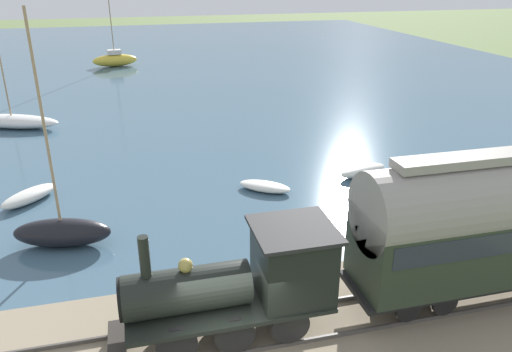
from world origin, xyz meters
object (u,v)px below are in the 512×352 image
(steam_locomotive, at_px, (245,279))
(sailboat_black, at_px, (62,231))
(passenger_coach, at_px, (503,217))
(rowboat_off_pier, at_px, (363,171))
(sailboat_white, at_px, (12,121))
(sailboat_yellow, at_px, (115,59))
(rowboat_near_shore, at_px, (29,196))
(rowboat_mid_harbor, at_px, (265,186))

(steam_locomotive, relative_size, sailboat_black, 0.70)
(steam_locomotive, bearing_deg, passenger_coach, -90.00)
(steam_locomotive, height_order, sailboat_black, sailboat_black)
(rowboat_off_pier, bearing_deg, passenger_coach, 160.50)
(sailboat_white, distance_m, sailboat_yellow, 21.17)
(passenger_coach, distance_m, rowboat_off_pier, 10.46)
(steam_locomotive, xyz_separation_m, rowboat_near_shore, (10.99, 7.03, -1.83))
(rowboat_mid_harbor, height_order, rowboat_near_shore, rowboat_near_shore)
(sailboat_white, relative_size, sailboat_yellow, 0.82)
(passenger_coach, xyz_separation_m, rowboat_off_pier, (10.09, -0.77, -2.64))
(sailboat_yellow, bearing_deg, steam_locomotive, 176.25)
(sailboat_black, xyz_separation_m, rowboat_near_shore, (4.28, 1.79, -0.33))
(rowboat_off_pier, xyz_separation_m, rowboat_near_shore, (0.90, 15.28, 0.01))
(passenger_coach, distance_m, sailboat_yellow, 44.57)
(rowboat_near_shore, bearing_deg, steam_locomotive, 164.78)
(steam_locomotive, distance_m, sailboat_yellow, 43.30)
(sailboat_white, bearing_deg, steam_locomotive, -134.62)
(rowboat_near_shore, bearing_deg, passenger_coach, -174.97)
(steam_locomotive, xyz_separation_m, sailboat_yellow, (43.14, 3.53, -1.39))
(sailboat_white, bearing_deg, rowboat_near_shore, -144.79)
(steam_locomotive, distance_m, passenger_coach, 7.52)
(rowboat_mid_harbor, xyz_separation_m, rowboat_off_pier, (0.51, -5.10, 0.07))
(steam_locomotive, distance_m, sailboat_white, 24.96)
(steam_locomotive, xyz_separation_m, rowboat_off_pier, (10.09, -8.25, -1.84))
(sailboat_yellow, bearing_deg, sailboat_black, 168.88)
(sailboat_white, distance_m, sailboat_black, 16.81)
(sailboat_black, bearing_deg, rowboat_off_pier, -64.04)
(passenger_coach, height_order, sailboat_white, sailboat_white)
(steam_locomotive, relative_size, sailboat_white, 0.76)
(steam_locomotive, height_order, passenger_coach, passenger_coach)
(steam_locomotive, distance_m, rowboat_off_pier, 13.16)
(rowboat_mid_harbor, height_order, rowboat_off_pier, rowboat_off_pier)
(passenger_coach, relative_size, sailboat_white, 1.16)
(steam_locomotive, xyz_separation_m, passenger_coach, (-0.00, -7.48, 0.80))
(sailboat_white, height_order, rowboat_near_shore, sailboat_white)
(sailboat_yellow, xyz_separation_m, rowboat_off_pier, (-33.04, -11.78, -0.45))
(rowboat_off_pier, bearing_deg, steam_locomotive, 125.59)
(sailboat_yellow, height_order, rowboat_mid_harbor, sailboat_yellow)
(sailboat_white, relative_size, rowboat_off_pier, 2.76)
(sailboat_black, relative_size, rowboat_off_pier, 2.99)
(passenger_coach, xyz_separation_m, rowboat_mid_harbor, (9.59, 4.33, -2.70))
(sailboat_yellow, height_order, rowboat_off_pier, sailboat_yellow)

